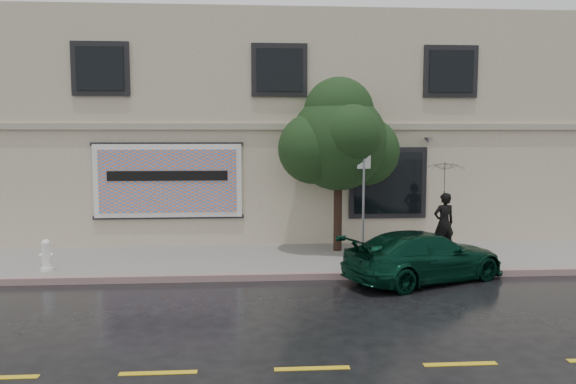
{
  "coord_description": "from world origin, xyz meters",
  "views": [
    {
      "loc": [
        -0.9,
        -11.26,
        3.38
      ],
      "look_at": [
        0.05,
        2.2,
        1.99
      ],
      "focal_mm": 35.0,
      "sensor_mm": 36.0,
      "label": 1
    }
  ],
  "objects": [
    {
      "name": "pedestrian",
      "position": [
        4.39,
        3.46,
        0.98
      ],
      "size": [
        0.67,
        0.5,
        1.66
      ],
      "primitive_type": "imported",
      "rotation": [
        0.0,
        0.0,
        3.33
      ],
      "color": "black",
      "rests_on": "sidewalk"
    },
    {
      "name": "building",
      "position": [
        0.0,
        9.0,
        3.5
      ],
      "size": [
        20.0,
        8.12,
        7.0
      ],
      "color": "beige",
      "rests_on": "ground"
    },
    {
      "name": "road_marking",
      "position": [
        0.0,
        -3.5,
        0.01
      ],
      "size": [
        19.0,
        0.12,
        0.01
      ],
      "primitive_type": "cube",
      "color": "gold",
      "rests_on": "ground"
    },
    {
      "name": "sidewalk",
      "position": [
        0.0,
        3.25,
        0.07
      ],
      "size": [
        20.0,
        3.5,
        0.15
      ],
      "primitive_type": "cube",
      "color": "gray",
      "rests_on": "ground"
    },
    {
      "name": "curb",
      "position": [
        0.0,
        1.5,
        0.07
      ],
      "size": [
        20.0,
        0.18,
        0.16
      ],
      "primitive_type": "cube",
      "color": "slate",
      "rests_on": "ground"
    },
    {
      "name": "car",
      "position": [
        3.14,
        1.2,
        0.58
      ],
      "size": [
        4.34,
        3.18,
        1.16
      ],
      "primitive_type": "imported",
      "rotation": [
        0.0,
        0.0,
        1.98
      ],
      "color": "#072E1F",
      "rests_on": "ground"
    },
    {
      "name": "fire_hydrant",
      "position": [
        -5.7,
        2.19,
        0.52
      ],
      "size": [
        0.31,
        0.29,
        0.75
      ],
      "rotation": [
        0.0,
        0.0,
        -0.34
      ],
      "color": "white",
      "rests_on": "sidewalk"
    },
    {
      "name": "umbrella",
      "position": [
        4.39,
        3.46,
        2.21
      ],
      "size": [
        1.33,
        1.33,
        0.81
      ],
      "primitive_type": "imported",
      "rotation": [
        0.0,
        0.0,
        0.26
      ],
      "color": "black",
      "rests_on": "pedestrian"
    },
    {
      "name": "billboard",
      "position": [
        -3.2,
        4.92,
        2.05
      ],
      "size": [
        4.3,
        0.16,
        2.2
      ],
      "color": "white",
      "rests_on": "ground"
    },
    {
      "name": "street_tree",
      "position": [
        1.57,
        4.01,
        3.16
      ],
      "size": [
        2.67,
        2.67,
        4.35
      ],
      "color": "#301D15",
      "rests_on": "sidewalk"
    },
    {
      "name": "sign_pole",
      "position": [
        2.05,
        2.89,
        1.85
      ],
      "size": [
        0.35,
        0.06,
        2.86
      ],
      "rotation": [
        0.0,
        0.0,
        0.1
      ],
      "color": "gray",
      "rests_on": "sidewalk"
    },
    {
      "name": "ground",
      "position": [
        0.0,
        0.0,
        0.0
      ],
      "size": [
        90.0,
        90.0,
        0.0
      ],
      "primitive_type": "plane",
      "color": "black",
      "rests_on": "ground"
    }
  ]
}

